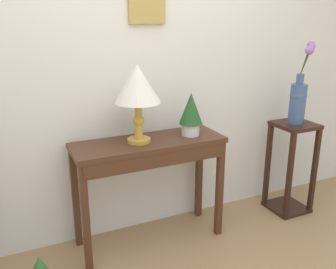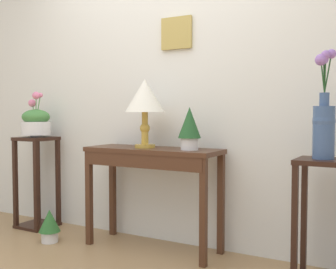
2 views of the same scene
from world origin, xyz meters
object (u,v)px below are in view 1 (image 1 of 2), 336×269
object	(u,v)px
table_lamp	(138,87)
flower_vase_tall_right	(299,96)
potted_plant_on_console	(191,112)
console_table	(150,159)
pedestal_stand_right	(290,167)

from	to	relation	value
table_lamp	flower_vase_tall_right	size ratio (longest dim) A/B	0.81
table_lamp	flower_vase_tall_right	world-z (taller)	flower_vase_tall_right
table_lamp	flower_vase_tall_right	xyz separation A→B (m)	(1.33, -0.08, -0.16)
table_lamp	potted_plant_on_console	world-z (taller)	table_lamp
console_table	flower_vase_tall_right	distance (m)	1.31
table_lamp	console_table	bearing A→B (deg)	-17.30
table_lamp	potted_plant_on_console	distance (m)	0.45
console_table	pedestal_stand_right	world-z (taller)	console_table
table_lamp	potted_plant_on_console	bearing A→B (deg)	-2.11
pedestal_stand_right	table_lamp	bearing A→B (deg)	176.69
console_table	pedestal_stand_right	size ratio (longest dim) A/B	1.37
flower_vase_tall_right	table_lamp	bearing A→B (deg)	176.45
pedestal_stand_right	flower_vase_tall_right	size ratio (longest dim) A/B	1.20
pedestal_stand_right	flower_vase_tall_right	xyz separation A→B (m)	(0.00, -0.01, 0.62)
console_table	potted_plant_on_console	size ratio (longest dim) A/B	3.42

